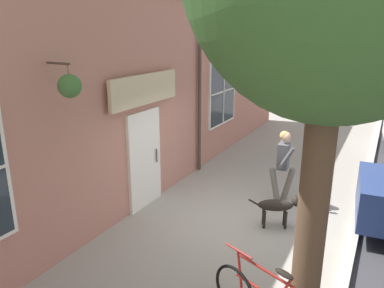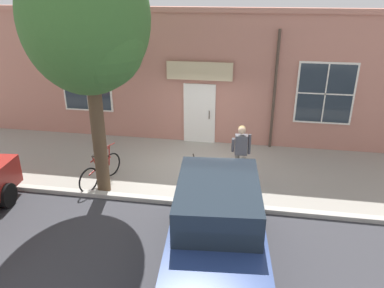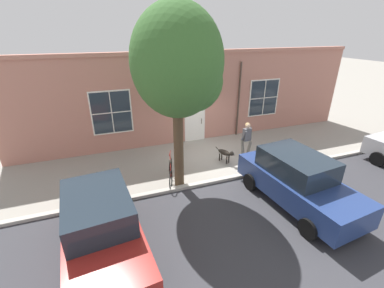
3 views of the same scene
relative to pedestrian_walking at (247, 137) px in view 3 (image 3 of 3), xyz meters
The scene contains 9 objects.
ground_plane 1.72m from the pedestrian_walking, 106.18° to the right, with size 90.00×90.00×0.00m, color gray.
curb_and_road 5.70m from the pedestrian_walking, 14.08° to the right, with size 10.10×28.00×0.12m.
storefront_facade 3.33m from the pedestrian_walking, 153.28° to the right, with size 0.95×18.00×4.52m.
pedestrian_walking is the anchor object (origin of this frame).
dog_on_leash 1.30m from the pedestrian_walking, 77.74° to the right, with size 1.01×0.52×0.67m.
street_tree_by_curb 5.06m from the pedestrian_walking, 69.67° to the right, with size 3.22×2.90×6.26m.
leaning_bicycle 3.98m from the pedestrian_walking, 77.24° to the right, with size 1.68×0.57×1.00m.
parked_car_nearest_curb 7.45m from the pedestrian_walking, 59.62° to the right, with size 4.44×2.22×1.75m.
parked_car_mid_block 3.66m from the pedestrian_walking, ahead, with size 4.44×2.22×1.75m.
Camera 3 is at (9.64, -4.62, 5.40)m, focal length 24.00 mm.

